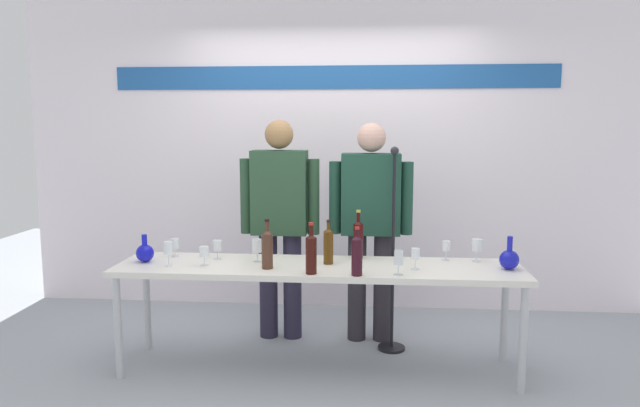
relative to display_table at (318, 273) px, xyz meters
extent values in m
plane|color=#9CA2A9|center=(0.00, 0.00, -0.67)|extent=(10.00, 10.00, 0.00)
cube|color=white|center=(0.00, 1.46, 0.83)|extent=(5.53, 0.10, 3.00)
cube|color=#22599E|center=(0.00, 1.41, 1.39)|extent=(3.87, 0.01, 0.20)
cube|color=white|center=(0.00, 0.00, 0.03)|extent=(2.69, 0.60, 0.04)
cylinder|color=silver|center=(-1.28, -0.25, -0.33)|extent=(0.05, 0.05, 0.68)
cylinder|color=silver|center=(1.28, -0.25, -0.33)|extent=(0.05, 0.05, 0.68)
cylinder|color=silver|center=(-1.28, 0.25, -0.33)|extent=(0.05, 0.05, 0.68)
cylinder|color=silver|center=(1.28, 0.25, -0.33)|extent=(0.05, 0.05, 0.68)
sphere|color=#1316BD|center=(-1.18, -0.01, 0.12)|extent=(0.12, 0.12, 0.12)
cylinder|color=#1316BD|center=(-1.18, -0.01, 0.21)|extent=(0.04, 0.04, 0.08)
sphere|color=#171AAF|center=(1.24, -0.01, 0.12)|extent=(0.13, 0.13, 0.13)
cylinder|color=#171AAF|center=(1.24, -0.01, 0.22)|extent=(0.03, 0.03, 0.10)
cylinder|color=#282337|center=(-0.44, 0.59, -0.26)|extent=(0.14, 0.14, 0.82)
cylinder|color=#282337|center=(-0.25, 0.59, -0.26)|extent=(0.14, 0.14, 0.82)
cube|color=#2A4A31|center=(-0.35, 0.59, 0.47)|extent=(0.42, 0.22, 0.64)
cylinder|color=#2A4A31|center=(-0.60, 0.59, 0.44)|extent=(0.09, 0.09, 0.57)
cylinder|color=#2A4A31|center=(-0.09, 0.59, 0.44)|extent=(0.09, 0.09, 0.57)
sphere|color=#A3764A|center=(-0.35, 0.59, 0.91)|extent=(0.22, 0.22, 0.22)
cylinder|color=#2D292F|center=(0.25, 0.59, -0.25)|extent=(0.14, 0.14, 0.83)
cylinder|color=#2D292F|center=(0.44, 0.59, -0.25)|extent=(0.14, 0.14, 0.83)
cube|color=#1D4435|center=(0.35, 0.59, 0.46)|extent=(0.44, 0.22, 0.61)
cylinder|color=#1D4435|center=(0.08, 0.59, 0.43)|extent=(0.09, 0.09, 0.54)
cylinder|color=#1D4435|center=(0.61, 0.59, 0.43)|extent=(0.09, 0.09, 0.54)
sphere|color=#D8A491|center=(0.35, 0.59, 0.89)|extent=(0.21, 0.21, 0.21)
cylinder|color=black|center=(0.26, -0.24, 0.17)|extent=(0.07, 0.07, 0.23)
cone|color=black|center=(0.26, -0.24, 0.29)|extent=(0.07, 0.07, 0.03)
cylinder|color=black|center=(0.26, -0.24, 0.31)|extent=(0.02, 0.02, 0.06)
cylinder|color=#B02515|center=(0.26, -0.24, 0.35)|extent=(0.03, 0.03, 0.02)
cylinder|color=#4E2F0B|center=(0.07, 0.04, 0.16)|extent=(0.06, 0.06, 0.22)
cone|color=#4E2F0B|center=(0.07, 0.04, 0.29)|extent=(0.06, 0.06, 0.03)
cylinder|color=#4E2F0B|center=(0.07, 0.04, 0.31)|extent=(0.02, 0.02, 0.06)
cylinder|color=black|center=(0.07, 0.04, 0.34)|extent=(0.03, 0.03, 0.02)
cylinder|color=#340C07|center=(-0.02, -0.23, 0.17)|extent=(0.07, 0.07, 0.23)
cone|color=#340C07|center=(-0.02, -0.23, 0.29)|extent=(0.07, 0.07, 0.03)
cylinder|color=#340C07|center=(-0.02, -0.23, 0.32)|extent=(0.03, 0.03, 0.08)
cylinder|color=#AE251F|center=(-0.02, -0.23, 0.37)|extent=(0.03, 0.03, 0.02)
cylinder|color=#370809|center=(0.26, 0.23, 0.17)|extent=(0.07, 0.07, 0.24)
cone|color=#370809|center=(0.26, 0.23, 0.31)|extent=(0.07, 0.07, 0.03)
cylinder|color=#370809|center=(0.26, 0.23, 0.34)|extent=(0.03, 0.03, 0.08)
cylinder|color=gold|center=(0.26, 0.23, 0.39)|extent=(0.03, 0.03, 0.02)
cylinder|color=#492C1E|center=(-0.32, -0.12, 0.17)|extent=(0.07, 0.07, 0.23)
cone|color=#492C1E|center=(-0.32, -0.12, 0.30)|extent=(0.07, 0.07, 0.03)
cylinder|color=#492C1E|center=(-0.32, -0.12, 0.32)|extent=(0.03, 0.03, 0.08)
cylinder|color=black|center=(-0.32, -0.12, 0.37)|extent=(0.03, 0.03, 0.02)
cylinder|color=white|center=(-0.42, 0.06, 0.06)|extent=(0.06, 0.06, 0.00)
cylinder|color=white|center=(-0.42, 0.06, 0.09)|extent=(0.01, 0.01, 0.06)
cylinder|color=white|center=(-0.42, 0.06, 0.17)|extent=(0.06, 0.06, 0.09)
cylinder|color=white|center=(-0.75, -0.08, 0.06)|extent=(0.06, 0.06, 0.00)
cylinder|color=white|center=(-0.75, -0.08, 0.09)|extent=(0.01, 0.01, 0.06)
cylinder|color=white|center=(-0.75, -0.08, 0.15)|extent=(0.06, 0.06, 0.07)
cylinder|color=white|center=(-0.71, 0.12, 0.06)|extent=(0.06, 0.06, 0.00)
cylinder|color=white|center=(-0.71, 0.12, 0.09)|extent=(0.01, 0.01, 0.06)
cylinder|color=white|center=(-0.71, 0.12, 0.15)|extent=(0.06, 0.06, 0.07)
cylinder|color=white|center=(-1.03, 0.16, 0.06)|extent=(0.05, 0.05, 0.00)
cylinder|color=white|center=(-1.03, 0.16, 0.09)|extent=(0.01, 0.01, 0.06)
cylinder|color=white|center=(-1.03, 0.16, 0.15)|extent=(0.06, 0.06, 0.07)
cylinder|color=white|center=(-0.98, -0.12, 0.06)|extent=(0.05, 0.05, 0.00)
cylinder|color=white|center=(-0.98, -0.12, 0.10)|extent=(0.01, 0.01, 0.08)
cylinder|color=white|center=(-0.98, -0.12, 0.18)|extent=(0.06, 0.06, 0.08)
cylinder|color=white|center=(0.52, -0.22, 0.06)|extent=(0.06, 0.06, 0.00)
cylinder|color=white|center=(0.52, -0.22, 0.09)|extent=(0.01, 0.01, 0.06)
cylinder|color=white|center=(0.52, -0.22, 0.17)|extent=(0.06, 0.06, 0.09)
cylinder|color=white|center=(0.63, -0.07, 0.06)|extent=(0.06, 0.06, 0.00)
cylinder|color=white|center=(0.63, -0.07, 0.09)|extent=(0.01, 0.01, 0.07)
cylinder|color=white|center=(0.63, -0.07, 0.16)|extent=(0.06, 0.06, 0.07)
cylinder|color=white|center=(1.07, 0.19, 0.06)|extent=(0.06, 0.06, 0.00)
cylinder|color=white|center=(1.07, 0.19, 0.09)|extent=(0.01, 0.01, 0.07)
cylinder|color=white|center=(1.07, 0.19, 0.17)|extent=(0.07, 0.07, 0.08)
cylinder|color=white|center=(0.86, 0.21, 0.06)|extent=(0.06, 0.06, 0.00)
cylinder|color=white|center=(0.86, 0.21, 0.09)|extent=(0.01, 0.01, 0.07)
cylinder|color=white|center=(0.86, 0.21, 0.16)|extent=(0.06, 0.06, 0.07)
cylinder|color=black|center=(0.51, 0.40, -0.66)|extent=(0.20, 0.20, 0.02)
cylinder|color=black|center=(0.51, 0.40, 0.05)|extent=(0.02, 0.02, 1.43)
sphere|color=#232328|center=(0.51, 0.40, 0.80)|extent=(0.06, 0.06, 0.06)
camera|label=1|loc=(0.33, -3.77, 0.98)|focal=32.82mm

